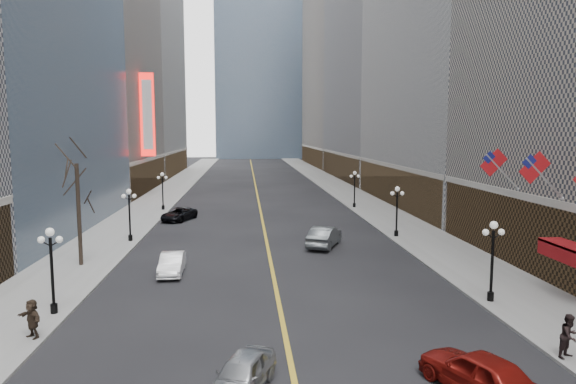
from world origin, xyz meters
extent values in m
cube|color=gray|center=(14.00, 70.00, 0.07)|extent=(6.00, 230.00, 0.15)
cube|color=gray|center=(-14.00, 70.00, 0.07)|extent=(6.00, 230.00, 0.15)
cube|color=gold|center=(0.00, 80.00, 0.01)|extent=(0.25, 200.00, 0.02)
cube|color=#463B2F|center=(18.40, 68.00, 2.60)|extent=(2.80, 35.00, 5.00)
cube|color=#98989B|center=(30.00, 106.00, 24.00)|extent=(26.00, 40.00, 48.00)
cube|color=#463B2F|center=(18.40, 106.00, 2.60)|extent=(2.80, 39.00, 5.00)
cube|color=#A09485|center=(30.00, 149.00, 31.00)|extent=(26.00, 46.00, 62.00)
cube|color=#463B2F|center=(18.40, 149.00, 2.60)|extent=(2.80, 45.00, 5.00)
cube|color=#A09485|center=(-30.00, 87.00, 25.00)|extent=(26.00, 30.00, 50.00)
cube|color=#463B2F|center=(-18.40, 87.00, 2.60)|extent=(2.80, 29.00, 5.00)
cube|color=silver|center=(-30.00, 121.00, 36.00)|extent=(26.00, 38.00, 72.00)
cube|color=#463B2F|center=(-18.40, 121.00, 2.60)|extent=(2.80, 37.00, 5.00)
cylinder|color=black|center=(11.80, 30.00, 0.40)|extent=(0.36, 0.36, 0.50)
cylinder|color=black|center=(11.80, 30.00, 2.15)|extent=(0.16, 0.16, 4.00)
sphere|color=white|center=(11.80, 30.00, 4.45)|extent=(0.44, 0.44, 0.44)
sphere|color=white|center=(11.35, 30.00, 4.05)|extent=(0.36, 0.36, 0.36)
sphere|color=white|center=(12.25, 30.00, 4.05)|extent=(0.36, 0.36, 0.36)
cylinder|color=black|center=(11.80, 48.00, 0.40)|extent=(0.36, 0.36, 0.50)
cylinder|color=black|center=(11.80, 48.00, 2.15)|extent=(0.16, 0.16, 4.00)
sphere|color=white|center=(11.80, 48.00, 4.45)|extent=(0.44, 0.44, 0.44)
sphere|color=white|center=(11.35, 48.00, 4.05)|extent=(0.36, 0.36, 0.36)
sphere|color=white|center=(12.25, 48.00, 4.05)|extent=(0.36, 0.36, 0.36)
cylinder|color=black|center=(11.80, 66.00, 0.40)|extent=(0.36, 0.36, 0.50)
cylinder|color=black|center=(11.80, 66.00, 2.15)|extent=(0.16, 0.16, 4.00)
sphere|color=white|center=(11.80, 66.00, 4.45)|extent=(0.44, 0.44, 0.44)
sphere|color=white|center=(11.35, 66.00, 4.05)|extent=(0.36, 0.36, 0.36)
sphere|color=white|center=(12.25, 66.00, 4.05)|extent=(0.36, 0.36, 0.36)
cylinder|color=black|center=(-11.80, 30.00, 0.40)|extent=(0.36, 0.36, 0.50)
cylinder|color=black|center=(-11.80, 30.00, 2.15)|extent=(0.16, 0.16, 4.00)
sphere|color=white|center=(-11.80, 30.00, 4.45)|extent=(0.44, 0.44, 0.44)
sphere|color=white|center=(-12.25, 30.00, 4.05)|extent=(0.36, 0.36, 0.36)
sphere|color=white|center=(-11.35, 30.00, 4.05)|extent=(0.36, 0.36, 0.36)
cylinder|color=black|center=(-11.80, 48.00, 0.40)|extent=(0.36, 0.36, 0.50)
cylinder|color=black|center=(-11.80, 48.00, 2.15)|extent=(0.16, 0.16, 4.00)
sphere|color=white|center=(-11.80, 48.00, 4.45)|extent=(0.44, 0.44, 0.44)
sphere|color=white|center=(-12.25, 48.00, 4.05)|extent=(0.36, 0.36, 0.36)
sphere|color=white|center=(-11.35, 48.00, 4.05)|extent=(0.36, 0.36, 0.36)
cylinder|color=black|center=(-11.80, 66.00, 0.40)|extent=(0.36, 0.36, 0.50)
cylinder|color=black|center=(-11.80, 66.00, 2.15)|extent=(0.16, 0.16, 4.00)
sphere|color=white|center=(-11.80, 66.00, 4.45)|extent=(0.44, 0.44, 0.44)
sphere|color=white|center=(-12.25, 66.00, 4.05)|extent=(0.36, 0.36, 0.36)
sphere|color=white|center=(-11.35, 66.00, 4.05)|extent=(0.36, 0.36, 0.36)
cylinder|color=#B2B2B7|center=(15.80, 32.00, 6.80)|extent=(2.49, 0.12, 2.49)
cube|color=red|center=(15.15, 32.00, 7.45)|extent=(1.94, 0.04, 1.94)
cube|color=navy|center=(14.80, 32.00, 7.80)|extent=(0.88, 0.06, 0.88)
cylinder|color=#B2B2B7|center=(15.80, 37.00, 6.80)|extent=(2.49, 0.12, 2.49)
cube|color=red|center=(15.15, 37.00, 7.45)|extent=(1.94, 0.04, 1.94)
cube|color=navy|center=(14.80, 37.00, 7.80)|extent=(0.88, 0.06, 0.88)
cube|color=maroon|center=(16.30, 30.00, 3.20)|extent=(1.40, 4.00, 0.15)
cube|color=maroon|center=(15.65, 30.00, 2.80)|extent=(0.10, 4.00, 0.90)
cube|color=red|center=(-15.90, 80.00, 12.00)|extent=(2.00, 0.50, 12.00)
cube|color=white|center=(-15.85, 80.00, 12.00)|extent=(1.40, 0.55, 10.00)
cylinder|color=#2D231C|center=(-13.50, 40.00, 3.75)|extent=(0.28, 0.28, 7.20)
imported|color=#94979A|center=(-2.00, 21.29, 0.69)|extent=(3.03, 4.35, 1.37)
imported|color=white|center=(-6.79, 37.55, 0.71)|extent=(1.61, 4.33, 1.41)
imported|color=black|center=(-9.00, 58.81, 0.69)|extent=(3.98, 5.50, 1.39)
imported|color=maroon|center=(6.62, 20.46, 0.81)|extent=(3.70, 5.15, 1.63)
imported|color=#4A4F51|center=(4.73, 44.88, 0.86)|extent=(3.72, 5.52, 1.72)
imported|color=black|center=(11.60, 22.74, 1.08)|extent=(1.04, 0.86, 1.87)
imported|color=#2F231A|center=(-11.60, 26.79, 1.05)|extent=(1.59, 1.43, 1.80)
camera|label=1|loc=(-1.80, 3.28, 9.54)|focal=32.00mm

